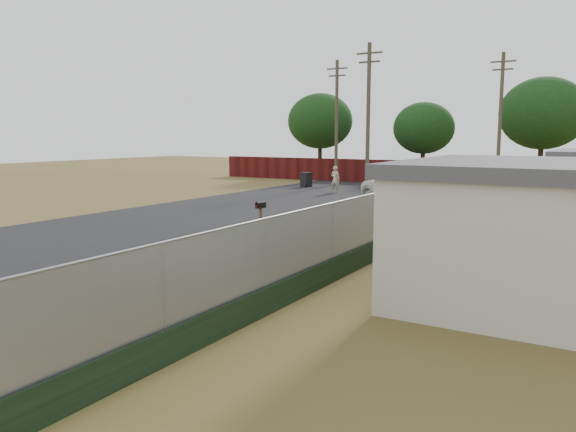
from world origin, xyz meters
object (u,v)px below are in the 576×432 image
Objects in this scene: pickup_truck at (408,189)px; fire_hydrant at (119,345)px; mailbox at (261,208)px; pedestrian at (335,179)px; trash_bin at (306,180)px.

fire_hydrant is at bearing -144.77° from pickup_truck.
pickup_truck reaches higher than mailbox.
trash_bin is at bearing -31.21° from pedestrian.
mailbox is 11.58m from pickup_truck.
fire_hydrant is at bearing -66.26° from trash_bin.
trash_bin is at bearing 113.59° from mailbox.
mailbox is at bearing -162.66° from pickup_truck.
fire_hydrant is 0.17× the size of pickup_truck.
pedestrian is at bearing 109.21° from fire_hydrant.
pickup_truck is at bearing 98.14° from fire_hydrant.
pickup_truck is at bearing 157.33° from pedestrian.
pedestrian reaches higher than fire_hydrant.
trash_bin is (-3.54, 2.56, -0.33)m from pedestrian.
fire_hydrant is 0.91× the size of trash_bin.
fire_hydrant is at bearing 113.89° from pedestrian.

